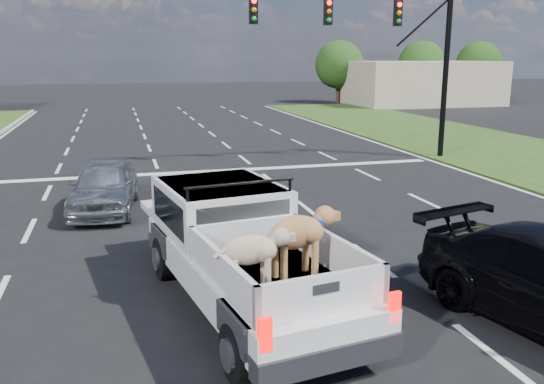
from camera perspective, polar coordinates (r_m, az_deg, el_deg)
The scene contains 9 objects.
ground at distance 11.32m, azimuth 1.79°, elevation -7.55°, with size 160.00×160.00×0.00m, color black.
road_markings at distance 17.43m, azimuth -4.49°, elevation -0.06°, with size 17.75×60.00×0.01m.
traffic_signal at distance 23.05m, azimuth 11.79°, elevation 14.79°, with size 9.11×0.31×7.00m.
building_right at distance 50.80m, azimuth 14.73°, elevation 10.39°, with size 12.00×7.00×3.60m, color tan.
tree_far_d at distance 51.77m, azimuth 6.66°, elevation 12.43°, with size 4.20×4.20×5.40m.
tree_far_e at distance 55.22m, azimuth 14.58°, elevation 12.15°, with size 4.20×4.20×5.40m.
tree_far_f at distance 58.40m, azimuth 19.82°, elevation 11.84°, with size 4.20×4.20×5.40m.
pickup_truck at distance 9.46m, azimuth -2.99°, elevation -5.59°, with size 2.83×5.78×2.07m.
silver_sedan at distance 15.89m, azimuth -16.30°, elevation 0.58°, with size 1.59×3.95×1.34m, color #AAACB1.
Camera 1 is at (-3.10, -10.11, 4.03)m, focal length 38.00 mm.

